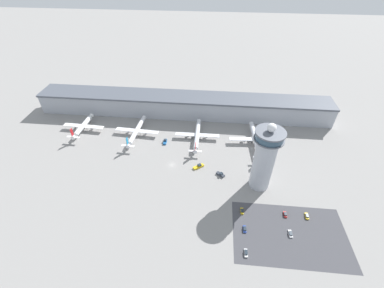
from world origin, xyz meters
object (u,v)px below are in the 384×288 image
Objects in this scene: airplane_gate_alpha at (83,126)px; airplane_gate_delta at (256,139)px; service_truck_baggage at (221,174)px; car_grey_coupe at (245,229)px; airplane_gate_charlie at (197,135)px; car_black_suv at (285,214)px; car_silver_sedan at (242,211)px; control_tower at (265,158)px; service_truck_fuel at (199,166)px; car_green_van at (246,253)px; service_truck_catering at (165,142)px; car_white_wagon at (290,234)px; car_maroon_suv at (307,216)px; airplane_gate_bravo at (137,131)px.

airplane_gate_delta reaches higher than airplane_gate_alpha.
service_truck_baggage is (-27.39, -38.16, -3.66)m from airplane_gate_delta.
airplane_gate_delta is 81.27m from car_grey_coupe.
car_black_suv is (58.83, -69.57, -3.53)m from airplane_gate_charlie.
car_grey_coupe reaches higher than car_silver_sedan.
control_tower is at bearing 119.72° from car_black_suv.
service_truck_baggage is (118.30, -43.01, -3.64)m from airplane_gate_alpha.
service_truck_fuel is 1.71× the size of car_green_van.
service_truck_catering reaches higher than car_green_van.
car_maroon_suv reaches higher than car_white_wagon.
airplane_gate_delta is at bearing -1.90° from airplane_gate_alpha.
car_green_van is 1.02× the size of car_maroon_suv.
service_truck_fuel is 1.77× the size of car_silver_sedan.
service_truck_baggage reaches higher than car_green_van.
airplane_gate_charlie is (-45.36, 45.97, -20.02)m from control_tower.
service_truck_baggage is at bearing -29.90° from airplane_gate_bravo.
service_truck_baggage is (19.71, -40.00, -3.23)m from airplane_gate_charlie.
car_green_van is at bearing -133.35° from car_black_suv.
car_grey_coupe is at bearing 89.01° from car_green_van.
airplane_gate_delta reaches higher than car_maroon_suv.
service_truck_fuel is at bearing -31.83° from airplane_gate_bravo.
car_grey_coupe is at bearing -86.21° from car_silver_sedan.
car_grey_coupe is (30.11, -48.59, -0.27)m from service_truck_fuel.
airplane_gate_delta is 95.50m from car_green_van.
airplane_gate_charlie reaches higher than car_black_suv.
airplane_gate_alpha reaches higher than car_green_van.
airplane_gate_delta reaches higher than service_truck_catering.
car_maroon_suv is (12.71, 0.05, -0.01)m from car_black_suv.
car_black_suv is (24.98, 12.34, 0.03)m from car_grey_coupe.
car_green_van is at bearing -70.76° from airplane_gate_charlie.
airplane_gate_charlie is 6.67× the size of service_truck_baggage.
airplane_gate_alpha reaches higher than car_white_wagon.
service_truck_baggage is 44.24m from car_grey_coupe.
car_maroon_suv is at bearing -32.78° from service_truck_catering.
control_tower is at bearing -16.89° from service_truck_fuel.
car_black_suv is 0.88× the size of car_green_van.
airplane_gate_bravo is at bearing 163.36° from service_truck_catering.
airplane_gate_charlie is 47.14m from airplane_gate_delta.
car_black_suv reaches higher than car_green_van.
airplane_gate_delta reaches higher than car_silver_sedan.
airplane_gate_delta is 81.68m from car_white_wagon.
car_white_wagon is 29.20m from car_green_van.
car_black_suv reaches higher than car_grey_coupe.
car_black_suv is at bearing -33.34° from service_truck_fuel.
service_truck_catering is 105.22m from car_black_suv.
service_truck_baggage is 32.33m from car_silver_sedan.
airplane_gate_charlie is at bearing -0.72° from airplane_gate_bravo.
car_white_wagon is (39.63, -42.49, -0.34)m from service_truck_baggage.
car_green_van is (84.58, -96.94, -3.87)m from airplane_gate_bravo.
airplane_gate_charlie reaches higher than car_white_wagon.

